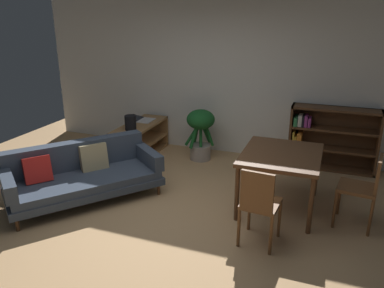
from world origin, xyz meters
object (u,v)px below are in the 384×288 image
Objects in this scene: potted_floor_plant at (201,129)px; dining_chair_far at (364,186)px; fabric_couch at (81,173)px; bookshelf at (328,138)px; dining_chair_near at (259,203)px; open_laptop at (142,119)px; media_console at (140,140)px; dining_table at (281,159)px; desk_speaker at (130,123)px.

potted_floor_plant is 0.98× the size of dining_chair_far.
bookshelf reaches higher than fabric_couch.
open_laptop is at bearing 138.68° from dining_chair_near.
bookshelf is (2.04, 0.38, -0.03)m from potted_floor_plant.
fabric_couch is 2.18m from potted_floor_plant.
media_console is 2.80m from dining_table.
dining_table reaches higher than media_console.
potted_floor_plant reaches higher than open_laptop.
fabric_couch is at bearing -89.48° from media_console.
bookshelf reaches higher than media_console.
bookshelf is (-0.45, 1.78, -0.01)m from dining_chair_far.
dining_chair_near is (-0.08, -0.95, -0.16)m from dining_table.
fabric_couch is at bearing -89.71° from desk_speaker.
desk_speaker is 3.64m from dining_chair_far.
fabric_couch is 1.57× the size of media_console.
dining_table reaches higher than open_laptop.
desk_speaker reaches higher than open_laptop.
dining_chair_near reaches higher than dining_table.
dining_table is at bearing -107.80° from bookshelf.
fabric_couch is 2.48m from dining_chair_near.
dining_chair_near is at bearing -142.58° from dining_chair_far.
media_console is (-0.02, 1.72, -0.08)m from fabric_couch.
dining_chair_near reaches higher than dining_chair_far.
potted_floor_plant is at bearing 26.53° from desk_speaker.
dining_chair_near is at bearing -103.27° from bookshelf.
open_laptop is at bearing 98.55° from desk_speaker.
dining_chair_far is at bearing -75.93° from bookshelf.
open_laptop is 0.53× the size of potted_floor_plant.
dining_chair_near is at bearing -41.32° from open_laptop.
bookshelf is (0.53, 1.64, -0.17)m from dining_table.
dining_chair_far is at bearing 37.42° from dining_chair_near.
open_laptop is 0.58m from desk_speaker.
dining_chair_far is at bearing 8.36° from fabric_couch.
fabric_couch is 8.67× the size of desk_speaker.
media_console is at bearing -71.94° from open_laptop.
dining_table is at bearing 84.99° from dining_chair_near.
dining_chair_far reaches higher than desk_speaker.
dining_chair_near is 2.66m from bookshelf.
fabric_couch is at bearing -118.41° from potted_floor_plant.
bookshelf is at bearing 10.58° from media_console.
desk_speaker is 0.26× the size of dining_chair_near.
media_console is 1.18× the size of dining_table.
open_laptop is (-0.08, 0.23, 0.31)m from media_console.
media_console is 2.86× the size of open_laptop.
fabric_couch reaches higher than media_console.
desk_speaker reaches higher than media_console.
dining_table is 1.25× the size of dining_chair_far.
dining_table is (2.54, 0.65, 0.32)m from fabric_couch.
dining_table is at bearing -16.14° from desk_speaker.
fabric_couch is 1.72m from media_console.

